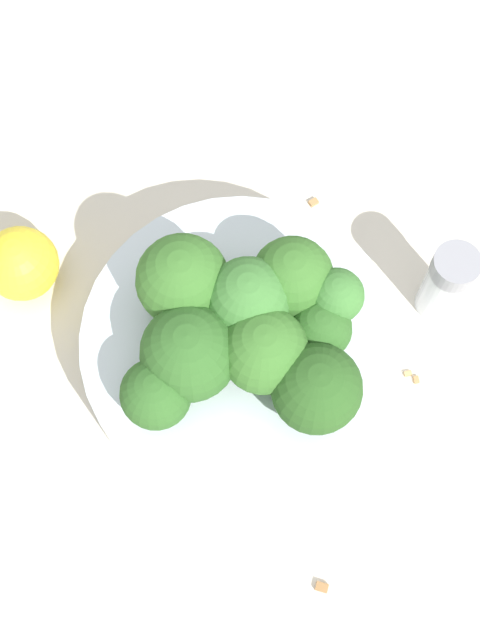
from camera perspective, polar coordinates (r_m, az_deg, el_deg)
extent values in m
plane|color=beige|center=(0.62, 0.00, -2.91)|extent=(3.00, 3.00, 0.00)
cylinder|color=silver|center=(0.59, 0.00, -2.09)|extent=(0.21, 0.21, 0.05)
cylinder|color=#84AD66|center=(0.57, 3.24, 1.84)|extent=(0.02, 0.02, 0.03)
sphere|color=#386B28|center=(0.55, 3.36, 2.74)|extent=(0.05, 0.05, 0.05)
cylinder|color=#8EB770|center=(0.56, 0.51, 0.39)|extent=(0.02, 0.02, 0.03)
sphere|color=#3D7533|center=(0.54, 0.53, 1.31)|extent=(0.05, 0.05, 0.05)
cylinder|color=#84AD66|center=(0.55, 1.49, -2.70)|extent=(0.02, 0.02, 0.03)
sphere|color=#386B28|center=(0.53, 1.55, -1.95)|extent=(0.05, 0.05, 0.05)
cylinder|color=#7A9E5B|center=(0.55, -5.25, -5.23)|extent=(0.02, 0.02, 0.02)
sphere|color=#2D5B23|center=(0.53, -5.41, -4.74)|extent=(0.04, 0.04, 0.04)
cylinder|color=#84AD66|center=(0.55, -3.16, -2.84)|extent=(0.02, 0.02, 0.02)
sphere|color=#2D5B23|center=(0.53, -3.28, -2.12)|extent=(0.06, 0.06, 0.06)
cylinder|color=#84AD66|center=(0.56, 5.97, 0.73)|extent=(0.02, 0.02, 0.03)
sphere|color=#3D7533|center=(0.54, 6.19, 1.57)|extent=(0.03, 0.03, 0.03)
cylinder|color=#8EB770|center=(0.56, 5.05, -1.18)|extent=(0.02, 0.02, 0.02)
sphere|color=#2D5B23|center=(0.54, 5.19, -0.57)|extent=(0.04, 0.04, 0.04)
cylinder|color=#84AD66|center=(0.56, -3.55, 1.59)|extent=(0.02, 0.02, 0.03)
sphere|color=#386B28|center=(0.54, -3.70, 2.55)|extent=(0.06, 0.06, 0.06)
cylinder|color=#8EB770|center=(0.55, 4.76, -4.98)|extent=(0.03, 0.03, 0.02)
sphere|color=#28511E|center=(0.53, 4.93, -4.40)|extent=(0.06, 0.06, 0.06)
cylinder|color=silver|center=(0.63, 12.91, 2.02)|extent=(0.03, 0.03, 0.06)
cylinder|color=gray|center=(0.59, 13.63, 3.36)|extent=(0.03, 0.03, 0.02)
sphere|color=yellow|center=(0.64, -13.74, 3.69)|extent=(0.05, 0.05, 0.05)
cube|color=tan|center=(0.63, 10.71, -3.35)|extent=(0.01, 0.01, 0.01)
cube|color=#AD7F4C|center=(0.67, 5.08, 7.45)|extent=(0.01, 0.01, 0.01)
cube|color=#AD7F4C|center=(0.63, 11.23, -3.73)|extent=(0.01, 0.01, 0.01)
cube|color=tan|center=(0.65, -6.62, 4.86)|extent=(0.01, 0.01, 0.01)
cube|color=olive|center=(0.59, 5.28, -16.64)|extent=(0.01, 0.01, 0.01)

